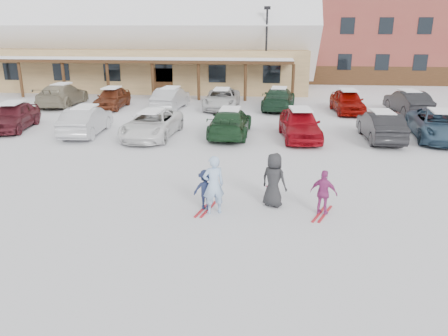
# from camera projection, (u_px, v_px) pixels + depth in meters

# --- Properties ---
(ground) EXTENTS (160.00, 160.00, 0.00)m
(ground) POSITION_uv_depth(u_px,v_px,m) (212.00, 207.00, 14.01)
(ground) COLOR white
(ground) RESTS_ON ground
(day_lodge) EXTENTS (29.12, 12.50, 10.38)m
(day_lodge) POSITION_uv_depth(u_px,v_px,m) (152.00, 44.00, 40.06)
(day_lodge) COLOR tan
(day_lodge) RESTS_ON ground
(lamp_post) EXTENTS (0.50, 0.25, 6.96)m
(lamp_post) POSITION_uv_depth(u_px,v_px,m) (266.00, 47.00, 34.68)
(lamp_post) COLOR black
(lamp_post) RESTS_ON ground
(conifer_2) EXTENTS (5.28, 5.28, 12.24)m
(conifer_2) POSITION_uv_depth(u_px,v_px,m) (14.00, 14.00, 54.37)
(conifer_2) COLOR black
(conifer_2) RESTS_ON ground
(conifer_3) EXTENTS (3.96, 3.96, 9.18)m
(conifer_3) POSITION_uv_depth(u_px,v_px,m) (304.00, 29.00, 53.48)
(conifer_3) COLOR black
(conifer_3) RESTS_ON ground
(adult_skier) EXTENTS (0.79, 0.67, 1.85)m
(adult_skier) POSITION_uv_depth(u_px,v_px,m) (214.00, 185.00, 13.28)
(adult_skier) COLOR #9FC1EA
(adult_skier) RESTS_ON ground
(toddler_red) EXTENTS (0.46, 0.44, 0.75)m
(toddler_red) POSITION_uv_depth(u_px,v_px,m) (270.00, 186.00, 14.73)
(toddler_red) COLOR #CC2852
(toddler_red) RESTS_ON ground
(child_navy) EXTENTS (0.94, 0.67, 1.31)m
(child_navy) POSITION_uv_depth(u_px,v_px,m) (206.00, 190.00, 13.64)
(child_navy) COLOR #1B2447
(child_navy) RESTS_ON ground
(skis_child_navy) EXTENTS (0.52, 1.41, 0.03)m
(skis_child_navy) POSITION_uv_depth(u_px,v_px,m) (206.00, 209.00, 13.84)
(skis_child_navy) COLOR #AF1922
(skis_child_navy) RESTS_ON ground
(child_magenta) EXTENTS (0.90, 0.64, 1.42)m
(child_magenta) POSITION_uv_depth(u_px,v_px,m) (324.00, 193.00, 13.25)
(child_magenta) COLOR #A3347C
(child_magenta) RESTS_ON ground
(skis_child_magenta) EXTENTS (0.72, 1.37, 0.03)m
(skis_child_magenta) POSITION_uv_depth(u_px,v_px,m) (322.00, 214.00, 13.47)
(skis_child_magenta) COLOR #AF1922
(skis_child_magenta) RESTS_ON ground
(bystander_dark) EXTENTS (1.03, 0.92, 1.76)m
(bystander_dark) POSITION_uv_depth(u_px,v_px,m) (274.00, 180.00, 13.84)
(bystander_dark) COLOR #272729
(bystander_dark) RESTS_ON ground
(parked_car_0) EXTENTS (2.39, 4.62, 1.50)m
(parked_car_0) POSITION_uv_depth(u_px,v_px,m) (13.00, 116.00, 24.20)
(parked_car_0) COLOR #5A1C25
(parked_car_0) RESTS_ON ground
(parked_car_1) EXTENTS (1.84, 4.61, 1.49)m
(parked_car_1) POSITION_uv_depth(u_px,v_px,m) (86.00, 121.00, 23.09)
(parked_car_1) COLOR #B4B5BA
(parked_car_1) RESTS_ON ground
(parked_car_2) EXTENTS (2.59, 5.11, 1.38)m
(parked_car_2) POSITION_uv_depth(u_px,v_px,m) (152.00, 124.00, 22.52)
(parked_car_2) COLOR white
(parked_car_2) RESTS_ON ground
(parked_car_3) EXTENTS (2.16, 4.97, 1.42)m
(parked_car_3) POSITION_uv_depth(u_px,v_px,m) (230.00, 122.00, 22.84)
(parked_car_3) COLOR #1B3E22
(parked_car_3) RESTS_ON ground
(parked_car_4) EXTENTS (2.22, 4.70, 1.55)m
(parked_car_4) POSITION_uv_depth(u_px,v_px,m) (300.00, 124.00, 22.16)
(parked_car_4) COLOR #9E0B16
(parked_car_4) RESTS_ON ground
(parked_car_5) EXTENTS (1.59, 4.46, 1.47)m
(parked_car_5) POSITION_uv_depth(u_px,v_px,m) (381.00, 126.00, 21.96)
(parked_car_5) COLOR black
(parked_car_5) RESTS_ON ground
(parked_car_6) EXTENTS (2.99, 5.53, 1.47)m
(parked_car_6) POSITION_uv_depth(u_px,v_px,m) (439.00, 125.00, 22.12)
(parked_car_6) COLOR #36536B
(parked_car_6) RESTS_ON ground
(parked_car_7) EXTENTS (2.34, 5.45, 1.56)m
(parked_car_7) POSITION_uv_depth(u_px,v_px,m) (63.00, 95.00, 31.43)
(parked_car_7) COLOR gray
(parked_car_7) RESTS_ON ground
(parked_car_8) EXTENTS (1.72, 4.23, 1.44)m
(parked_car_8) POSITION_uv_depth(u_px,v_px,m) (112.00, 98.00, 30.48)
(parked_car_8) COLOR maroon
(parked_car_8) RESTS_ON ground
(parked_car_9) EXTENTS (1.96, 4.63, 1.49)m
(parked_car_9) POSITION_uv_depth(u_px,v_px,m) (171.00, 98.00, 30.15)
(parked_car_9) COLOR #ABACB0
(parked_car_9) RESTS_ON ground
(parked_car_10) EXTENTS (2.32, 4.98, 1.38)m
(parked_car_10) POSITION_uv_depth(u_px,v_px,m) (222.00, 99.00, 30.30)
(parked_car_10) COLOR silver
(parked_car_10) RESTS_ON ground
(parked_car_11) EXTENTS (2.56, 5.29, 1.48)m
(parked_car_11) POSITION_uv_depth(u_px,v_px,m) (279.00, 99.00, 30.03)
(parked_car_11) COLOR #1B3A27
(parked_car_11) RESTS_ON ground
(parked_car_12) EXTENTS (2.01, 4.54, 1.52)m
(parked_car_12) POSITION_uv_depth(u_px,v_px,m) (347.00, 101.00, 28.88)
(parked_car_12) COLOR #8B0A05
(parked_car_12) RESTS_ON ground
(parked_car_13) EXTENTS (2.10, 4.76, 1.52)m
(parked_car_13) POSITION_uv_depth(u_px,v_px,m) (408.00, 102.00, 28.51)
(parked_car_13) COLOR black
(parked_car_13) RESTS_ON ground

